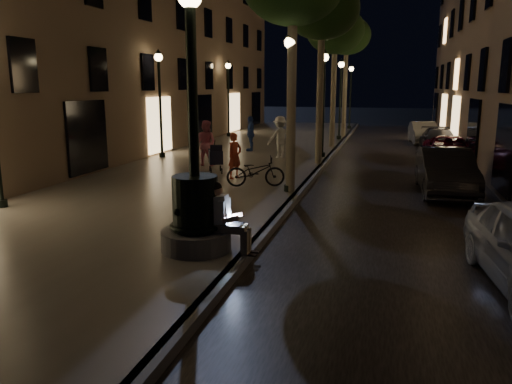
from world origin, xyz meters
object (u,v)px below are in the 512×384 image
(pedestrian_pink, at_px, (206,143))
(lamp_curb_a, at_px, (290,92))
(lamp_curb_b, at_px, (324,90))
(lamp_left_c, at_px, (228,89))
(lamp_curb_d, at_px, (351,88))
(lamp_left_b, at_px, (160,90))
(pedestrian_white, at_px, (280,137))
(pedestrian_red, at_px, (235,156))
(fountain_lamppost, at_px, (195,200))
(car_rear, at_px, (439,140))
(bicycle, at_px, (256,171))
(tree_second, at_px, (322,11))
(car_second, at_px, (446,172))
(tree_far, at_px, (347,36))
(seated_man_laptop, at_px, (225,216))
(car_fifth, at_px, (423,133))
(car_third, at_px, (448,151))
(pedestrian_blue, at_px, (251,134))
(tree_third, at_px, (335,32))
(lamp_curb_c, at_px, (341,89))
(stroller, at_px, (216,157))

(pedestrian_pink, bearing_deg, lamp_curb_a, 142.85)
(lamp_curb_b, relative_size, lamp_left_c, 1.00)
(lamp_curb_a, bearing_deg, lamp_curb_d, 90.00)
(lamp_left_b, relative_size, pedestrian_white, 2.57)
(lamp_left_b, height_order, pedestrian_red, lamp_left_b)
(fountain_lamppost, relative_size, lamp_curb_d, 1.08)
(car_rear, relative_size, bicycle, 2.25)
(lamp_curb_b, distance_m, car_rear, 7.68)
(bicycle, bearing_deg, fountain_lamppost, 166.72)
(tree_second, relative_size, car_rear, 1.74)
(car_second, relative_size, car_rear, 1.04)
(tree_far, xyz_separation_m, lamp_left_c, (-7.18, -2.00, -3.20))
(seated_man_laptop, xyz_separation_m, pedestrian_red, (-2.18, 7.68, 0.07))
(fountain_lamppost, height_order, car_fifth, fountain_lamppost)
(tree_far, distance_m, car_third, 12.60)
(tree_second, bearing_deg, pedestrian_blue, 140.49)
(lamp_curb_b, distance_m, pedestrian_pink, 6.10)
(pedestrian_pink, bearing_deg, tree_second, -150.28)
(lamp_curb_a, relative_size, pedestrian_red, 2.99)
(lamp_left_b, bearing_deg, pedestrian_red, -41.77)
(lamp_curb_d, xyz_separation_m, pedestrian_white, (-1.81, -16.83, -2.10))
(car_rear, height_order, car_fifth, car_fifth)
(tree_third, bearing_deg, tree_far, 89.24)
(lamp_curb_c, distance_m, lamp_curb_d, 8.00)
(tree_second, bearing_deg, car_fifth, 65.50)
(lamp_curb_a, height_order, pedestrian_red, lamp_curb_a)
(car_rear, bearing_deg, pedestrian_white, -144.69)
(lamp_left_c, bearing_deg, pedestrian_blue, -63.85)
(lamp_left_b, xyz_separation_m, car_fifth, (12.04, 10.63, -2.59))
(lamp_curb_b, xyz_separation_m, stroller, (-3.31, -5.38, -2.43))
(lamp_curb_c, relative_size, lamp_left_b, 1.00)
(seated_man_laptop, relative_size, car_second, 0.32)
(car_third, bearing_deg, lamp_left_c, 150.61)
(pedestrian_white, height_order, bicycle, pedestrian_white)
(tree_far, distance_m, lamp_curb_c, 3.77)
(tree_far, height_order, lamp_curb_d, tree_far)
(tree_third, distance_m, lamp_curb_a, 12.35)
(fountain_lamppost, distance_m, lamp_curb_c, 22.10)
(tree_third, xyz_separation_m, car_third, (5.50, -3.78, -5.51))
(seated_man_laptop, height_order, pedestrian_pink, pedestrian_pink)
(tree_second, xyz_separation_m, pedestrian_blue, (-3.85, 3.17, -5.26))
(lamp_curb_b, height_order, lamp_left_b, same)
(pedestrian_white, bearing_deg, tree_second, 111.67)
(fountain_lamppost, relative_size, lamp_left_c, 1.08)
(pedestrian_blue, bearing_deg, seated_man_laptop, 7.42)
(car_third, distance_m, pedestrian_blue, 9.31)
(pedestrian_white, distance_m, bicycle, 6.74)
(lamp_left_b, bearing_deg, car_third, 9.99)
(tree_far, bearing_deg, lamp_left_b, -120.89)
(lamp_curb_c, bearing_deg, pedestrian_blue, -118.76)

